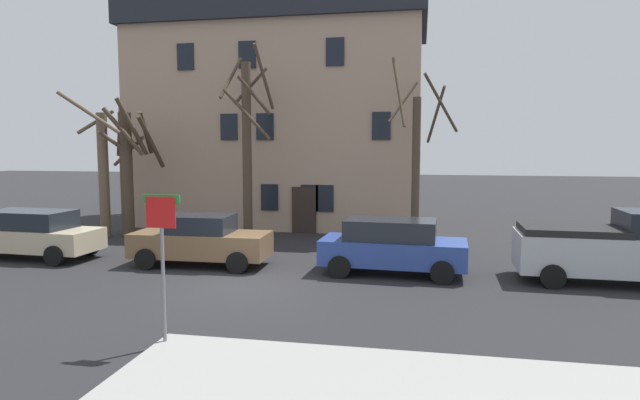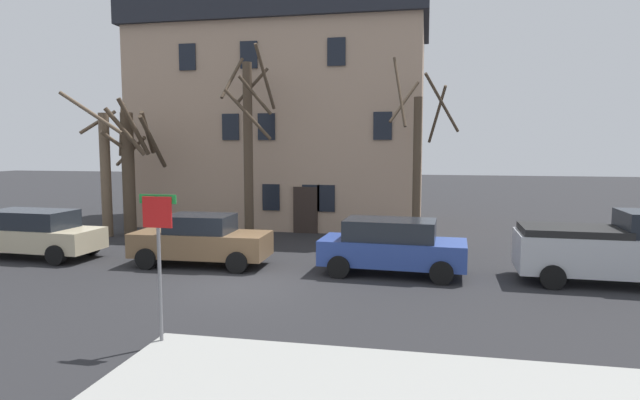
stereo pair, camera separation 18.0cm
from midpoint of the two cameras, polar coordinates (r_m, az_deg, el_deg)
The scene contains 12 objects.
ground_plane at distance 15.25m, azimuth -8.76°, elevation -9.16°, with size 120.00×120.00×0.00m, color #262628.
building_main at distance 27.86m, azimuth -4.20°, elevation 9.53°, with size 14.52×7.94×11.31m.
tree_bare_near at distance 24.58m, azimuth -22.38°, elevation 3.40°, with size 2.86×3.23×6.15m.
tree_bare_mid at distance 24.15m, azimuth -20.12°, elevation 3.33°, with size 1.79×2.44×5.92m.
tree_bare_far at distance 22.32m, azimuth -8.07°, elevation 6.23°, with size 2.21×2.21×7.95m.
tree_bare_end at distance 21.33m, azimuth 10.14°, elevation 4.42°, with size 2.78×2.78×7.47m.
car_beige_wagon at distance 21.16m, azimuth -28.88°, elevation -3.18°, with size 4.76×2.14×1.68m.
car_brown_sedan at distance 17.86m, azimuth -13.00°, elevation -4.26°, with size 4.51×2.01×1.69m.
car_blue_wagon at distance 16.39m, azimuth 7.49°, elevation -4.91°, with size 4.49×2.18×1.70m.
pickup_truck_silver at distance 17.28m, azimuth 29.09°, elevation -4.59°, with size 5.37×2.29×2.12m.
street_sign_pole at distance 10.67m, azimuth -17.15°, elevation -4.33°, with size 0.76×0.07×3.01m.
bicycle_leaning at distance 22.22m, azimuth -15.60°, elevation -3.60°, with size 1.75×0.16×1.03m.
Camera 1 is at (4.90, -13.89, 3.93)m, focal length 29.65 mm.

